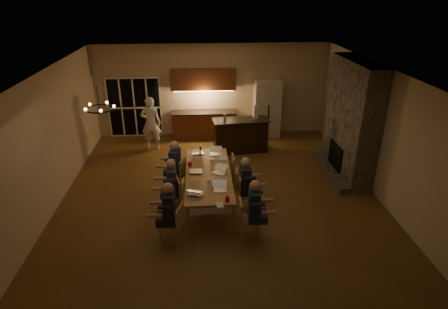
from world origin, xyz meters
TOP-DOWN VIEW (x-y plane):
  - floor at (0.00, 0.00)m, footprint 9.00×9.00m
  - back_wall at (0.00, 4.52)m, footprint 8.00×0.04m
  - left_wall at (-4.02, 0.00)m, footprint 0.04×9.00m
  - right_wall at (4.02, 0.00)m, footprint 0.04×9.00m
  - ceiling at (0.00, 0.00)m, footprint 8.00×9.00m
  - french_doors at (-2.70, 4.47)m, footprint 1.86×0.08m
  - fireplace at (3.70, 1.20)m, footprint 0.58×2.50m
  - kitchenette at (-0.30, 4.20)m, footprint 2.24×0.68m
  - refrigerator at (1.90, 4.15)m, footprint 0.90×0.68m
  - dining_table at (-0.29, -0.08)m, footprint 1.10×2.98m
  - bar_island at (0.84, 2.86)m, footprint 1.82×0.82m
  - chair_left_near at (-1.12, -1.76)m, footprint 0.54×0.54m
  - chair_left_mid at (-1.20, -0.65)m, footprint 0.52×0.52m
  - chair_left_far at (-1.12, 0.49)m, footprint 0.56×0.56m
  - chair_right_near at (0.53, -1.69)m, footprint 0.45×0.45m
  - chair_right_mid at (0.64, -0.63)m, footprint 0.49×0.49m
  - chair_right_far at (0.59, 0.58)m, footprint 0.46×0.46m
  - person_left_near at (-1.14, -1.69)m, footprint 0.62×0.62m
  - person_right_near at (0.61, -1.72)m, footprint 0.63×0.63m
  - person_left_mid at (-1.15, -0.58)m, footprint 0.62×0.62m
  - person_right_mid at (0.55, -0.61)m, footprint 0.64×0.64m
  - person_left_far at (-1.12, 0.47)m, footprint 0.70×0.70m
  - standing_person at (-2.03, 3.31)m, footprint 0.66×0.44m
  - chandelier at (-2.42, -1.05)m, footprint 0.59×0.59m
  - laptop_a at (-0.59, -1.07)m, footprint 0.40×0.37m
  - laptop_b at (-0.07, -0.96)m, footprint 0.33×0.29m
  - laptop_c at (-0.60, -0.01)m, footprint 0.32×0.28m
  - laptop_d at (-0.02, -0.11)m, footprint 0.42×0.41m
  - laptop_e at (-0.54, 1.09)m, footprint 0.34×0.30m
  - laptop_f at (-0.05, 1.00)m, footprint 0.34×0.30m
  - mug_front at (-0.30, -0.56)m, footprint 0.08×0.08m
  - mug_mid at (-0.18, 0.48)m, footprint 0.08×0.08m
  - mug_back at (-0.62, 0.66)m, footprint 0.09×0.09m
  - redcup_near at (0.07, -1.43)m, footprint 0.10×0.10m
  - redcup_mid at (-0.74, 0.33)m, footprint 0.10×0.10m
  - can_silver at (-0.21, -0.77)m, footprint 0.06×0.06m
  - can_cola at (-0.46, 1.30)m, footprint 0.06×0.06m
  - plate_near at (0.02, -0.63)m, footprint 0.23×0.23m
  - plate_left at (-0.56, -1.02)m, footprint 0.25×0.25m
  - plate_far at (0.13, 0.71)m, footprint 0.27×0.27m
  - notepad at (-0.10, -1.58)m, footprint 0.18×0.22m
  - bar_bottle at (0.32, 2.75)m, footprint 0.09×0.09m
  - bar_blender at (1.33, 2.97)m, footprint 0.13×0.13m

SIDE VIEW (x-z plane):
  - floor at x=0.00m, z-range 0.00..0.00m
  - dining_table at x=-0.29m, z-range 0.00..0.75m
  - chair_left_near at x=-1.12m, z-range 0.00..0.89m
  - chair_left_mid at x=-1.20m, z-range 0.00..0.89m
  - chair_left_far at x=-1.12m, z-range 0.00..0.89m
  - chair_right_near at x=0.53m, z-range 0.00..0.89m
  - chair_right_mid at x=0.64m, z-range 0.00..0.89m
  - chair_right_far at x=0.59m, z-range 0.00..0.89m
  - bar_island at x=0.84m, z-range 0.00..1.08m
  - person_left_near at x=-1.14m, z-range 0.00..1.38m
  - person_right_near at x=0.61m, z-range 0.00..1.38m
  - person_left_mid at x=-1.15m, z-range 0.00..1.38m
  - person_right_mid at x=0.55m, z-range 0.00..1.38m
  - person_left_far at x=-1.12m, z-range 0.00..1.38m
  - notepad at x=-0.10m, z-range 0.75..0.76m
  - plate_near at x=0.02m, z-range 0.75..0.77m
  - plate_left at x=-0.56m, z-range 0.75..0.77m
  - plate_far at x=0.13m, z-range 0.75..0.77m
  - mug_front at x=-0.30m, z-range 0.75..0.85m
  - mug_mid at x=-0.18m, z-range 0.75..0.85m
  - mug_back at x=-0.62m, z-range 0.75..0.85m
  - redcup_near at x=0.07m, z-range 0.75..0.87m
  - redcup_mid at x=-0.74m, z-range 0.75..0.87m
  - can_silver at x=-0.21m, z-range 0.75..0.87m
  - can_cola at x=-0.46m, z-range 0.75..0.87m
  - laptop_a at x=-0.59m, z-range 0.75..0.98m
  - laptop_b at x=-0.07m, z-range 0.75..0.98m
  - laptop_c at x=-0.60m, z-range 0.75..0.98m
  - laptop_d at x=-0.02m, z-range 0.75..0.98m
  - laptop_e at x=-0.54m, z-range 0.75..0.98m
  - laptop_f at x=-0.05m, z-range 0.75..0.98m
  - standing_person at x=-2.03m, z-range 0.00..1.76m
  - refrigerator at x=1.90m, z-range 0.00..2.00m
  - french_doors at x=-2.70m, z-range 0.00..2.10m
  - kitchenette at x=-0.30m, z-range 0.00..2.40m
  - bar_bottle at x=0.32m, z-range 1.08..1.32m
  - bar_blender at x=1.33m, z-range 1.08..1.48m
  - back_wall at x=0.00m, z-range 0.00..3.20m
  - left_wall at x=-4.02m, z-range 0.00..3.20m
  - right_wall at x=4.02m, z-range 0.00..3.20m
  - fireplace at x=3.70m, z-range 0.00..3.20m
  - chandelier at x=-2.42m, z-range 2.73..2.77m
  - ceiling at x=0.00m, z-range 3.20..3.24m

